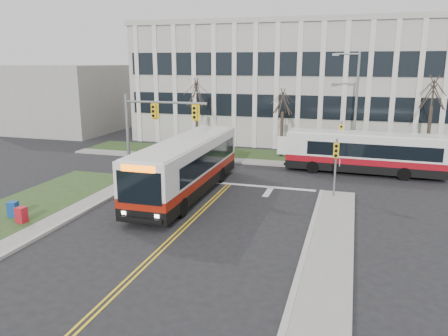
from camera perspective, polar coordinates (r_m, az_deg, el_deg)
ground at (r=23.45m, az=-4.80°, el=-7.32°), size 120.00×120.00×0.00m
sidewalk_west at (r=23.08m, az=-26.25°, el=-8.92°), size 1.20×26.00×0.14m
sidewalk_east at (r=17.46m, az=13.07°, el=-15.13°), size 2.00×26.00×0.14m
sidewalk_cross at (r=36.64m, az=11.32°, el=0.30°), size 44.00×1.60×0.14m
building_lawn at (r=39.36m, az=11.72°, el=1.19°), size 44.00×5.00×0.12m
office_building at (r=50.50m, az=13.30°, el=10.63°), size 40.00×16.00×12.00m
building_annex at (r=57.70m, az=-19.91°, el=8.53°), size 12.00×12.00×8.00m
mast_arm_signal at (r=31.01m, az=-9.86°, el=5.84°), size 6.11×0.38×6.20m
signal_pole_near at (r=27.89m, az=14.38°, el=1.08°), size 0.34×0.39×3.80m
signal_pole_far at (r=36.24m, az=15.00°, el=3.88°), size 0.34×0.39×3.80m
streetlight at (r=36.68m, az=16.61°, el=8.14°), size 2.15×0.25×9.20m
directory_sign at (r=38.93m, az=8.06°, el=2.87°), size 1.50×0.12×2.00m
tree_left at (r=40.95m, az=-3.62°, el=9.65°), size 1.80×1.80×7.70m
tree_mid at (r=39.18m, az=7.67°, el=8.44°), size 1.80×1.80×6.82m
tree_right at (r=38.88m, az=25.62°, el=8.72°), size 1.80×1.80×8.25m
bus_main at (r=28.16m, az=-4.89°, el=0.01°), size 2.89×13.14×3.50m
bus_cross at (r=35.03m, az=17.80°, el=1.77°), size 11.68×2.96×3.09m
newspaper_box_blue at (r=26.70m, az=-25.83°, el=-4.96°), size 0.58×0.55×0.95m
newspaper_box_red at (r=25.52m, az=-24.92°, el=-5.69°), size 0.54×0.50×0.95m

